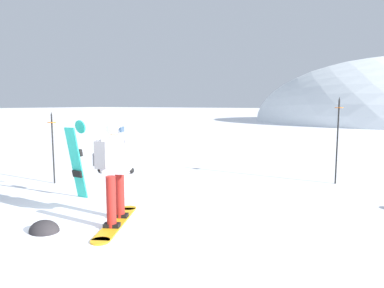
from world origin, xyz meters
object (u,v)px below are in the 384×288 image
spare_snowboard (77,159)px  piste_marker_far (338,135)px  piste_marker_near (53,143)px  rock_dark (44,231)px  snowboarder_main (113,169)px

spare_snowboard → piste_marker_far: piste_marker_far is taller
piste_marker_near → piste_marker_far: 6.98m
piste_marker_far → rock_dark: (-3.45, -5.71, -1.21)m
piste_marker_near → piste_marker_far: (6.05, 3.47, 0.19)m
rock_dark → snowboarder_main: bearing=50.1°
piste_marker_far → spare_snowboard: bearing=-137.1°
spare_snowboard → rock_dark: (1.01, -1.57, -0.83)m
piste_marker_far → rock_dark: piste_marker_far is taller
spare_snowboard → rock_dark: 2.04m
snowboarder_main → spare_snowboard: snowboarder_main is taller
spare_snowboard → piste_marker_near: 1.74m
snowboarder_main → rock_dark: 1.41m
rock_dark → spare_snowboard: bearing=122.7°
piste_marker_far → rock_dark: size_ratio=4.31×
rock_dark → piste_marker_far: bearing=58.8°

